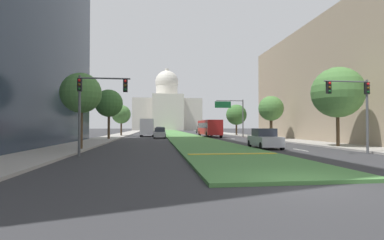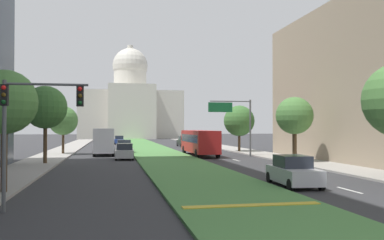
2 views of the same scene
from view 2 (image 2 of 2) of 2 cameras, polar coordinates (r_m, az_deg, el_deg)
name	(u,v)px [view 2 (image 2 of 2)]	position (r m, az deg, el deg)	size (l,w,h in m)	color
ground_plane	(146,147)	(71.07, -6.21, -3.67)	(278.31, 278.31, 0.00)	#333335
grass_median	(149,149)	(64.77, -5.76, -3.87)	(6.43, 113.86, 0.14)	#4C8442
median_curb_nose	(252,205)	(17.73, 8.13, -11.29)	(5.79, 0.50, 0.04)	gold
lane_dashes_right	(241,161)	(41.69, 6.60, -5.56)	(0.16, 35.65, 0.01)	silver
sidewalk_left	(61,152)	(58.58, -17.30, -4.13)	(4.00, 113.86, 0.15)	#9E9991
sidewalk_right	(239,150)	(60.90, 6.39, -4.05)	(4.00, 113.86, 0.15)	#9E9991
capitol_building	(130,108)	(133.39, -8.33, 1.62)	(30.67, 26.32, 29.17)	beige
traffic_light_near_left	(27,116)	(17.95, -21.36, 0.55)	(3.34, 0.35, 5.20)	#515456
overhead_guide_sign	(235,116)	(48.39, 5.84, 0.54)	(5.06, 0.20, 6.50)	#515456
street_tree_left_near	(4,103)	(22.87, -23.95, 2.17)	(3.20, 3.20, 6.19)	#4C3823
street_tree_left_mid	(45,108)	(39.92, -19.15, 1.60)	(3.84, 3.84, 7.04)	#4C3823
street_tree_right_mid	(294,116)	(40.66, 13.64, 0.53)	(3.50, 3.50, 6.18)	#4C3823
street_tree_left_far	(63,121)	(53.80, -16.97, -0.10)	(3.52, 3.52, 5.91)	#4C3823
street_tree_right_far	(239,121)	(56.62, 6.37, -0.12)	(4.10, 4.10, 6.25)	#4C3823
sedan_lead_stopped	(293,172)	(24.81, 13.50, -6.79)	(2.15, 4.52, 1.74)	#BCBCC1
sedan_midblock	(125,152)	(44.73, -9.05, -4.25)	(2.06, 4.50, 1.65)	#BCBCC1
sedan_distant	(124,147)	(54.83, -9.15, -3.61)	(1.92, 4.16, 1.74)	#BCBCC1
sedan_far_horizon	(184,142)	(73.50, -1.06, -2.92)	(2.07, 4.53, 1.84)	black
sedan_very_far	(119,140)	(84.47, -9.79, -2.70)	(1.87, 4.20, 1.68)	navy
box_truck_delivery	(104,141)	(50.89, -11.77, -2.83)	(2.40, 6.40, 3.20)	#4C5156
city_bus	(199,141)	(49.73, 1.00, -2.79)	(2.62, 11.00, 2.95)	#B21E1E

